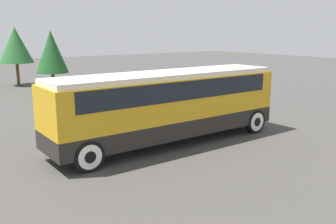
% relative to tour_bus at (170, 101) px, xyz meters
% --- Properties ---
extents(ground_plane, '(120.00, 120.00, 0.00)m').
position_rel_tour_bus_xyz_m(ground_plane, '(-0.10, -0.00, -1.98)').
color(ground_plane, '#423F3D').
extents(tour_bus, '(11.14, 2.61, 3.26)m').
position_rel_tour_bus_xyz_m(tour_bus, '(0.00, 0.00, 0.00)').
color(tour_bus, black).
rests_on(tour_bus, ground_plane).
extents(parked_car_near, '(4.69, 1.91, 1.39)m').
position_rel_tour_bus_xyz_m(parked_car_near, '(-0.76, 7.80, -1.29)').
color(parked_car_near, silver).
rests_on(parked_car_near, ground_plane).
extents(parked_car_mid, '(4.32, 1.81, 1.51)m').
position_rel_tour_bus_xyz_m(parked_car_mid, '(3.40, 5.58, -1.24)').
color(parked_car_mid, '#2D5638').
rests_on(parked_car_mid, ground_plane).
extents(tree_center, '(2.76, 2.76, 5.13)m').
position_rel_tour_bus_xyz_m(tree_center, '(1.44, 19.06, 1.32)').
color(tree_center, brown).
rests_on(tree_center, ground_plane).
extents(tree_right, '(3.09, 3.09, 5.46)m').
position_rel_tour_bus_xyz_m(tree_right, '(-0.28, 23.72, 1.80)').
color(tree_right, brown).
rests_on(tree_right, ground_plane).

